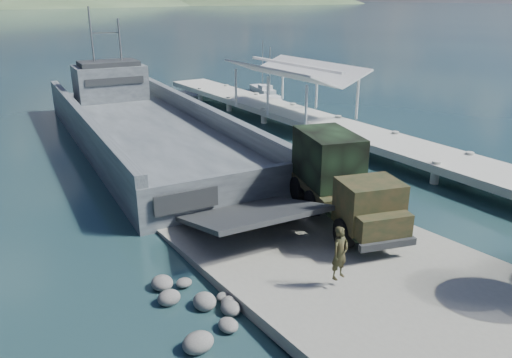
% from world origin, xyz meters
% --- Properties ---
extents(ground, '(1400.00, 1400.00, 0.00)m').
position_xyz_m(ground, '(0.00, 0.00, 0.00)').
color(ground, '#19353D').
rests_on(ground, ground).
extents(boat_ramp, '(10.00, 18.00, 0.50)m').
position_xyz_m(boat_ramp, '(0.00, -1.00, 0.25)').
color(boat_ramp, gray).
rests_on(boat_ramp, ground).
extents(shoreline_rocks, '(3.20, 5.60, 0.90)m').
position_xyz_m(shoreline_rocks, '(-6.20, 0.50, 0.00)').
color(shoreline_rocks, '#575755').
rests_on(shoreline_rocks, ground).
extents(pier, '(6.40, 44.00, 6.10)m').
position_xyz_m(pier, '(13.00, 18.77, 1.60)').
color(pier, '#B1B1A6').
rests_on(pier, ground).
extents(landing_craft, '(11.85, 35.84, 10.47)m').
position_xyz_m(landing_craft, '(0.11, 21.30, 0.86)').
color(landing_craft, '#3D4349').
rests_on(landing_craft, ground).
extents(military_truck, '(4.72, 8.53, 3.80)m').
position_xyz_m(military_truck, '(2.62, 2.80, 2.39)').
color(military_truck, black).
rests_on(military_truck, boat_ramp).
extents(soldier, '(0.79, 0.58, 2.01)m').
position_xyz_m(soldier, '(-1.59, -1.83, 1.51)').
color(soldier, black).
rests_on(soldier, boat_ramp).
extents(sailboat_near, '(2.05, 5.03, 5.95)m').
position_xyz_m(sailboat_near, '(16.40, 28.17, 0.32)').
color(sailboat_near, silver).
rests_on(sailboat_near, ground).
extents(sailboat_far, '(2.61, 5.17, 6.05)m').
position_xyz_m(sailboat_far, '(19.43, 33.97, 0.32)').
color(sailboat_far, silver).
rests_on(sailboat_far, ground).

